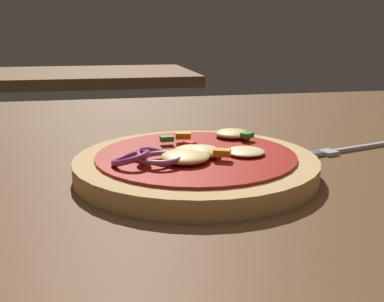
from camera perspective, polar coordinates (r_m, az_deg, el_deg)
The scene contains 4 objects.
dining_table at distance 0.50m, azimuth -2.13°, elevation -4.01°, with size 1.33×1.08×0.04m.
pizza at distance 0.47m, azimuth 0.50°, elevation -1.57°, with size 0.25×0.25×0.04m.
fork at distance 0.59m, azimuth 18.80°, elevation 0.12°, with size 0.15×0.05×0.01m.
background_table at distance 1.76m, azimuth -13.17°, elevation 9.26°, with size 0.78×0.57×0.04m.
Camera 1 is at (-0.08, -0.47, 0.18)m, focal length 41.87 mm.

